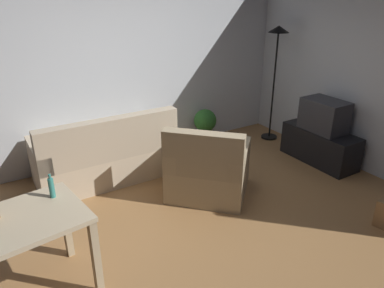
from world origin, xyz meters
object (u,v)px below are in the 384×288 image
at_px(tv, 325,115).
at_px(bottle_tall, 52,187).
at_px(couch, 106,157).
at_px(armchair, 208,171).
at_px(tv_stand, 320,146).
at_px(torchiere_lamp, 277,53).
at_px(desk, 3,238).
at_px(potted_plant, 205,124).

xyz_separation_m(tv, bottle_tall, (-3.71, -0.35, 0.15)).
height_order(couch, tv, same).
height_order(tv, armchair, same).
distance_m(tv_stand, bottle_tall, 3.78).
distance_m(torchiere_lamp, armchair, 2.39).
xyz_separation_m(desk, bottle_tall, (0.42, 0.21, 0.20)).
bearing_deg(tv_stand, armchair, 88.04).
bearing_deg(tv_stand, bottle_tall, 95.41).
bearing_deg(tv_stand, tv, -90.00).
distance_m(tv_stand, armchair, 1.90).
height_order(potted_plant, armchair, armchair).
bearing_deg(potted_plant, couch, -169.85).
bearing_deg(tv, couch, 68.64).
xyz_separation_m(couch, desk, (-1.33, -1.66, 0.34)).
relative_size(potted_plant, bottle_tall, 2.71).
distance_m(desk, armchair, 2.35).
height_order(desk, potted_plant, desk).
bearing_deg(desk, tv, -0.35).
height_order(tv, bottle_tall, bottle_tall).
height_order(torchiere_lamp, potted_plant, torchiere_lamp).
relative_size(armchair, bottle_tall, 5.85).
bearing_deg(torchiere_lamp, armchair, -152.76).
relative_size(tv_stand, desk, 0.85).
xyz_separation_m(couch, torchiere_lamp, (2.80, -0.06, 1.11)).
xyz_separation_m(potted_plant, bottle_tall, (-2.66, -1.76, 0.52)).
height_order(tv_stand, desk, desk).
height_order(potted_plant, bottle_tall, bottle_tall).
distance_m(potted_plant, armchair, 1.58).
distance_m(couch, armchair, 1.37).
bearing_deg(couch, desk, 51.27).
relative_size(tv_stand, armchair, 0.89).
bearing_deg(bottle_tall, tv_stand, 5.41).
bearing_deg(desk, couch, 43.17).
bearing_deg(bottle_tall, desk, -153.35).
bearing_deg(tv, armchair, 88.04).
distance_m(tv, potted_plant, 1.80).
relative_size(desk, armchair, 1.05).
bearing_deg(armchair, potted_plant, -76.43).
bearing_deg(bottle_tall, potted_plant, 33.53).
height_order(torchiere_lamp, armchair, torchiere_lamp).
bearing_deg(tv, desk, 97.74).
relative_size(tv, torchiere_lamp, 0.33).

